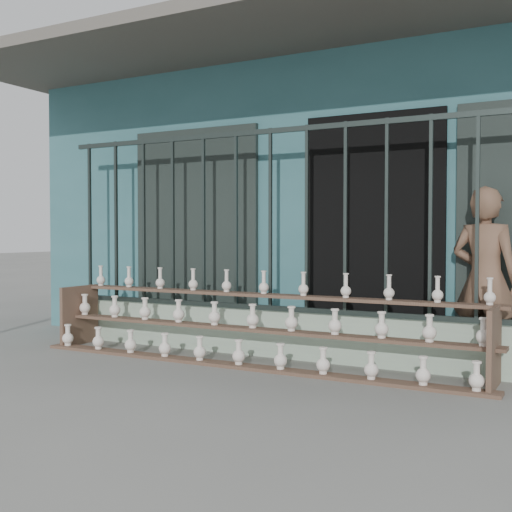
% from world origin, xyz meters
% --- Properties ---
extents(ground, '(60.00, 60.00, 0.00)m').
position_xyz_m(ground, '(0.00, 0.00, 0.00)').
color(ground, slate).
extents(workshop_building, '(7.40, 6.60, 3.21)m').
position_xyz_m(workshop_building, '(0.00, 4.23, 1.62)').
color(workshop_building, '#34686F').
rests_on(workshop_building, ground).
extents(parapet_wall, '(5.00, 0.20, 0.45)m').
position_xyz_m(parapet_wall, '(0.00, 1.30, 0.23)').
color(parapet_wall, '#A7C2A6').
rests_on(parapet_wall, ground).
extents(security_fence, '(5.00, 0.04, 1.80)m').
position_xyz_m(security_fence, '(-0.00, 1.30, 1.35)').
color(security_fence, '#283330').
rests_on(security_fence, parapet_wall).
extents(shelf_rack, '(4.50, 0.68, 0.85)m').
position_xyz_m(shelf_rack, '(0.01, 0.89, 0.36)').
color(shelf_rack, brown).
rests_on(shelf_rack, ground).
extents(elderly_woman, '(0.66, 0.51, 1.62)m').
position_xyz_m(elderly_woman, '(1.99, 1.55, 0.81)').
color(elderly_woman, brown).
rests_on(elderly_woman, ground).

